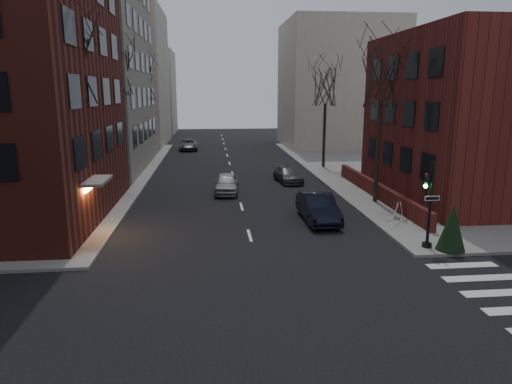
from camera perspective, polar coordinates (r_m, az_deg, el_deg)
ground at (r=12.65m, az=4.26°, el=-22.34°), size 160.00×160.00×0.00m
building_left_tan at (r=47.21m, az=-25.91°, el=19.57°), size 18.00×18.00×28.00m
building_right_brick at (r=34.57m, az=26.74°, el=8.33°), size 12.00×14.00×11.00m
low_wall_right at (r=31.97m, az=14.91°, el=0.21°), size 0.35×16.00×1.00m
building_distant_la at (r=66.54m, az=-17.57°, el=13.47°), size 14.00×16.00×18.00m
building_distant_ra at (r=62.55m, az=10.22°, el=13.02°), size 14.00×14.00×16.00m
building_distant_lb at (r=82.96m, az=-13.72°, el=12.00°), size 10.00×12.00×14.00m
traffic_signal at (r=22.23m, az=20.75°, el=-2.16°), size 0.76×0.44×4.00m
tree_left_a at (r=25.21m, az=-22.35°, el=14.44°), size 4.18×4.18×10.26m
tree_left_b at (r=36.91m, az=-17.06°, el=14.60°), size 4.40×4.40×10.80m
tree_left_c at (r=50.70m, az=-13.91°, el=13.06°), size 3.96×3.96×9.72m
tree_right_a at (r=30.19m, az=15.48°, el=13.59°), size 3.96×3.96×9.72m
tree_right_b at (r=43.55m, az=8.72°, el=12.84°), size 3.74×3.74×9.18m
streetlamp_near at (r=32.96m, az=-16.84°, el=6.77°), size 0.36×0.36×6.28m
streetlamp_far at (r=52.68m, az=-12.74°, el=8.95°), size 0.36×0.36×6.28m
parked_sedan at (r=26.02m, az=7.75°, el=-1.94°), size 1.73×4.78×1.57m
car_lane_silver at (r=32.99m, az=-3.70°, el=1.08°), size 1.98×4.27×1.41m
car_lane_gray at (r=37.05m, az=4.02°, el=2.19°), size 2.22×4.38×1.22m
car_lane_far at (r=57.91m, az=-8.46°, el=5.87°), size 2.43×4.91×1.34m
sandwich_board at (r=27.25m, az=17.42°, el=-2.20°), size 0.56×0.64×0.86m
evergreen_shrub at (r=22.41m, az=23.31°, el=-4.10°), size 1.42×1.42×2.13m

